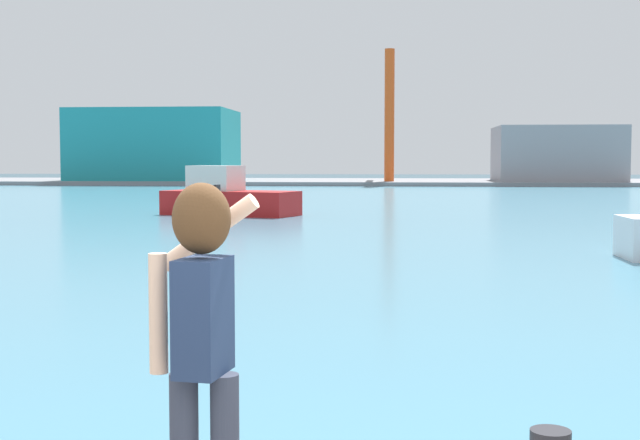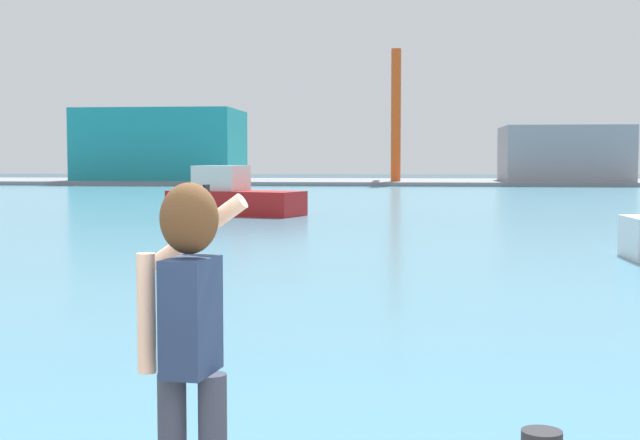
# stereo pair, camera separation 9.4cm
# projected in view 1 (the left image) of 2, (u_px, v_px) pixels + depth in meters

# --- Properties ---
(ground_plane) EXTENTS (220.00, 220.00, 0.00)m
(ground_plane) POSITION_uv_depth(u_px,v_px,m) (393.00, 202.00, 53.24)
(ground_plane) COLOR #334751
(harbor_water) EXTENTS (140.00, 100.00, 0.02)m
(harbor_water) POSITION_uv_depth(u_px,v_px,m) (394.00, 200.00, 55.23)
(harbor_water) COLOR teal
(harbor_water) RESTS_ON ground_plane
(far_shore_dock) EXTENTS (140.00, 20.00, 0.42)m
(far_shore_dock) POSITION_uv_depth(u_px,v_px,m) (396.00, 182.00, 94.96)
(far_shore_dock) COLOR gray
(far_shore_dock) RESTS_ON ground_plane
(person_photographer) EXTENTS (0.53, 0.56, 1.74)m
(person_photographer) POSITION_uv_depth(u_px,v_px,m) (202.00, 323.00, 4.19)
(person_photographer) COLOR #2D3342
(person_photographer) RESTS_ON quay_promenade
(boat_moored) EXTENTS (6.63, 4.25, 2.28)m
(boat_moored) POSITION_uv_depth(u_px,v_px,m) (227.00, 198.00, 40.18)
(boat_moored) COLOR #B21919
(boat_moored) RESTS_ON harbor_water
(warehouse_left) EXTENTS (16.84, 11.21, 7.59)m
(warehouse_left) POSITION_uv_depth(u_px,v_px,m) (155.00, 145.00, 94.86)
(warehouse_left) COLOR teal
(warehouse_left) RESTS_ON far_shore_dock
(warehouse_right) EXTENTS (12.49, 10.03, 5.63)m
(warehouse_right) POSITION_uv_depth(u_px,v_px,m) (556.00, 154.00, 90.55)
(warehouse_right) COLOR gray
(warehouse_right) RESTS_ON far_shore_dock
(port_crane) EXTENTS (1.05, 13.77, 13.36)m
(port_crane) POSITION_uv_depth(u_px,v_px,m) (389.00, 98.00, 90.50)
(port_crane) COLOR #D84C19
(port_crane) RESTS_ON far_shore_dock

